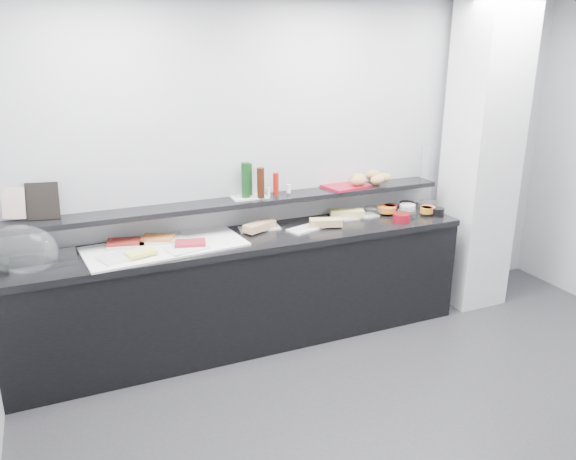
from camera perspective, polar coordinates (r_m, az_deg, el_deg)
name	(u,v)px	position (r m, az deg, el deg)	size (l,w,h in m)	color
ground	(450,447)	(3.78, 16.15, -20.38)	(5.00, 5.00, 0.00)	#2D2D30
back_wall	(311,165)	(4.75, 2.39, 6.64)	(5.00, 0.02, 2.70)	#AEB0B5
column	(481,158)	(5.30, 19.02, 6.89)	(0.50, 0.50, 2.70)	white
buffet_cabinet	(247,293)	(4.53, -4.19, -6.38)	(3.60, 0.60, 0.85)	black
counter_top	(246,240)	(4.36, -4.32, -1.01)	(3.62, 0.62, 0.05)	black
wall_shelf	(238,203)	(4.44, -5.14, 2.79)	(3.60, 0.25, 0.04)	black
cloche_base	(44,260)	(4.17, -23.54, -2.83)	(0.42, 0.28, 0.04)	silver
cloche_dome	(22,250)	(4.10, -25.37, -1.88)	(0.47, 0.31, 0.34)	silver
linen_runner	(165,246)	(4.21, -12.39, -1.65)	(1.14, 0.54, 0.01)	white
platter_meat_a	(125,245)	(4.26, -16.18, -1.49)	(0.27, 0.18, 0.01)	silver
food_meat_a	(124,242)	(4.28, -16.37, -1.14)	(0.23, 0.15, 0.02)	maroon
platter_salmon	(161,239)	(4.32, -12.81, -0.92)	(0.34, 0.23, 0.01)	silver
food_salmon	(158,238)	(4.31, -13.08, -0.75)	(0.23, 0.14, 0.02)	orange
platter_cheese	(122,256)	(4.05, -16.48, -2.59)	(0.30, 0.20, 0.01)	white
food_cheese	(141,253)	(4.03, -14.70, -2.23)	(0.20, 0.13, 0.02)	#F1EB5D
platter_meat_b	(187,248)	(4.10, -10.20, -1.84)	(0.28, 0.19, 0.01)	white
food_meat_b	(190,243)	(4.15, -9.90, -1.31)	(0.22, 0.14, 0.02)	maroon
sandwich_plate_left	(259,228)	(4.52, -2.92, 0.17)	(0.33, 0.14, 0.01)	silver
sandwich_food_left	(260,226)	(4.45, -2.91, 0.39)	(0.27, 0.10, 0.06)	tan
tongs_left	(265,229)	(4.47, -2.35, 0.14)	(0.01, 0.01, 0.16)	#AEAFB5
sandwich_plate_mid	(308,228)	(4.52, 2.04, 0.19)	(0.35, 0.15, 0.01)	white
sandwich_food_mid	(326,222)	(4.55, 3.87, 0.77)	(0.26, 0.10, 0.06)	tan
tongs_mid	(305,229)	(4.47, 1.69, 0.15)	(0.01, 0.01, 0.16)	#B9BAC0
sandwich_plate_right	(358,216)	(4.86, 7.09, 1.39)	(0.35, 0.15, 0.01)	white
sandwich_food_right	(347,213)	(4.81, 6.01, 1.72)	(0.29, 0.11, 0.06)	#E4CC77
tongs_right	(346,219)	(4.73, 5.92, 1.09)	(0.01, 0.01, 0.16)	silver
bowl_glass_fruit	(373,212)	(4.92, 8.62, 1.86)	(0.15, 0.15, 0.07)	silver
fill_glass_fruit	(387,209)	(4.97, 10.00, 2.10)	(0.16, 0.16, 0.05)	orange
bowl_black_jam	(407,206)	(5.14, 11.98, 2.41)	(0.13, 0.13, 0.07)	black
fill_black_jam	(391,208)	(5.01, 10.39, 2.24)	(0.11, 0.11, 0.05)	#600D10
bowl_glass_cream	(428,205)	(5.21, 14.05, 2.46)	(0.17, 0.17, 0.07)	silver
fill_glass_cream	(407,207)	(5.06, 12.03, 2.28)	(0.14, 0.14, 0.05)	white
bowl_red_jam	(402,218)	(4.79, 11.46, 1.24)	(0.15, 0.15, 0.07)	maroon
fill_red_jam	(402,216)	(4.81, 11.55, 1.45)	(0.11, 0.11, 0.05)	#4E130B
bowl_glass_salmon	(407,214)	(4.89, 11.96, 1.57)	(0.15, 0.15, 0.07)	silver
fill_glass_salmon	(428,209)	(5.03, 14.02, 2.04)	(0.13, 0.13, 0.05)	#EE603A
bowl_black_fruit	(438,212)	(5.02, 14.99, 1.79)	(0.11, 0.11, 0.07)	black
fill_black_fruit	(426,210)	(5.01, 13.85, 1.97)	(0.11, 0.11, 0.05)	orange
framed_print	(43,201)	(4.26, -23.66, 2.71)	(0.22, 0.02, 0.26)	black
print_art	(13,203)	(4.29, -26.13, 2.47)	(0.16, 0.00, 0.22)	beige
condiment_tray	(250,197)	(4.49, -3.93, 3.37)	(0.29, 0.18, 0.01)	white
bottle_green_a	(249,179)	(4.50, -4.01, 5.17)	(0.06, 0.06, 0.26)	#103C19
bottle_brown	(261,183)	(4.42, -2.79, 4.83)	(0.06, 0.06, 0.24)	#351509
bottle_green_b	(246,180)	(4.43, -4.33, 5.09)	(0.07, 0.07, 0.28)	#103B16
bottle_hot	(276,184)	(4.51, -1.24, 4.73)	(0.05, 0.05, 0.18)	#A8130C
shaker_salt	(268,192)	(4.48, -2.00, 3.89)	(0.03, 0.03, 0.07)	white
shaker_pepper	(289,189)	(4.58, 0.05, 4.23)	(0.04, 0.04, 0.07)	white
bread_tray	(346,186)	(4.84, 5.94, 4.47)	(0.38, 0.26, 0.02)	maroon
bread_roll_n	(358,178)	(4.93, 7.13, 5.29)	(0.12, 0.08, 0.08)	#C2794A
bread_roll_ne	(374,175)	(5.05, 8.70, 5.55)	(0.14, 0.09, 0.08)	#B78545
bread_roll_s	(377,180)	(4.88, 9.06, 5.06)	(0.14, 0.09, 0.08)	#CB804D
bread_roll_se	(384,178)	(4.96, 9.69, 5.26)	(0.14, 0.09, 0.08)	#B08D43
bread_roll_midw	(358,181)	(4.81, 7.17, 4.96)	(0.15, 0.10, 0.08)	#AE7842
bread_roll_mide	(359,179)	(4.89, 7.23, 5.19)	(0.14, 0.09, 0.08)	tan
carafe	(425,163)	(5.23, 13.77, 6.67)	(0.09, 0.09, 0.30)	silver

